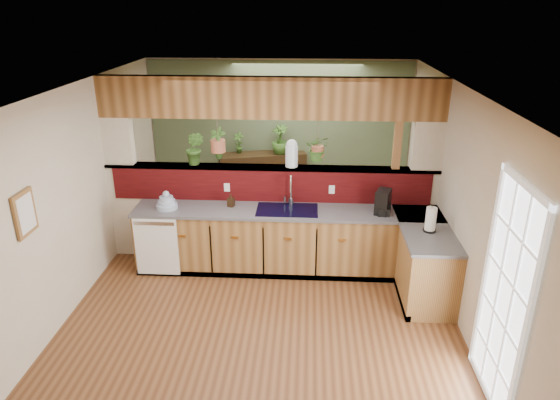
# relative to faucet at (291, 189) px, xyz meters

# --- Properties ---
(ground) EXTENTS (4.60, 7.00, 0.01)m
(ground) POSITION_rel_faucet_xyz_m (-0.29, -1.13, -1.14)
(ground) COLOR brown
(ground) RESTS_ON ground
(ceiling) EXTENTS (4.60, 7.00, 0.01)m
(ceiling) POSITION_rel_faucet_xyz_m (-0.29, -1.13, 1.46)
(ceiling) COLOR brown
(ceiling) RESTS_ON ground
(wall_back) EXTENTS (4.60, 0.02, 2.60)m
(wall_back) POSITION_rel_faucet_xyz_m (-0.29, 2.37, 0.16)
(wall_back) COLOR beige
(wall_back) RESTS_ON ground
(wall_left) EXTENTS (0.02, 7.00, 2.60)m
(wall_left) POSITION_rel_faucet_xyz_m (-2.59, -1.13, 0.16)
(wall_left) COLOR beige
(wall_left) RESTS_ON ground
(wall_right) EXTENTS (0.02, 7.00, 2.60)m
(wall_right) POSITION_rel_faucet_xyz_m (2.01, -1.13, 0.16)
(wall_right) COLOR beige
(wall_right) RESTS_ON ground
(pass_through_partition) EXTENTS (4.60, 0.21, 2.60)m
(pass_through_partition) POSITION_rel_faucet_xyz_m (-0.26, 0.22, 0.05)
(pass_through_partition) COLOR beige
(pass_through_partition) RESTS_ON ground
(pass_through_ledge) EXTENTS (4.60, 0.21, 0.04)m
(pass_through_ledge) POSITION_rel_faucet_xyz_m (-0.29, 0.22, 0.23)
(pass_through_ledge) COLOR brown
(pass_through_ledge) RESTS_ON ground
(header_beam) EXTENTS (4.60, 0.15, 0.55)m
(header_beam) POSITION_rel_faucet_xyz_m (-0.29, 0.22, 1.18)
(header_beam) COLOR brown
(header_beam) RESTS_ON ground
(sage_backwall) EXTENTS (4.55, 0.02, 2.55)m
(sage_backwall) POSITION_rel_faucet_xyz_m (-0.29, 2.35, 0.16)
(sage_backwall) COLOR #4D5E40
(sage_backwall) RESTS_ON ground
(countertop) EXTENTS (4.14, 1.52, 0.90)m
(countertop) POSITION_rel_faucet_xyz_m (0.55, -0.26, -0.69)
(countertop) COLOR brown
(countertop) RESTS_ON ground
(dishwasher) EXTENTS (0.58, 0.03, 0.82)m
(dishwasher) POSITION_rel_faucet_xyz_m (-1.77, -0.47, -0.68)
(dishwasher) COLOR white
(dishwasher) RESTS_ON ground
(navy_sink) EXTENTS (0.82, 0.50, 0.18)m
(navy_sink) POSITION_rel_faucet_xyz_m (-0.04, -0.16, -0.32)
(navy_sink) COLOR black
(navy_sink) RESTS_ON countertop
(french_door) EXTENTS (0.06, 1.02, 2.16)m
(french_door) POSITION_rel_faucet_xyz_m (1.98, -2.43, -0.09)
(french_door) COLOR white
(french_door) RESTS_ON ground
(framed_print) EXTENTS (0.04, 0.35, 0.45)m
(framed_print) POSITION_rel_faucet_xyz_m (-2.56, -1.93, 0.41)
(framed_print) COLOR brown
(framed_print) RESTS_ON wall_left
(faucet) EXTENTS (0.20, 0.20, 0.45)m
(faucet) POSITION_rel_faucet_xyz_m (0.00, 0.00, 0.00)
(faucet) COLOR #B7B7B2
(faucet) RESTS_ON countertop
(dish_stack) EXTENTS (0.29, 0.29, 0.25)m
(dish_stack) POSITION_rel_faucet_xyz_m (-1.66, -0.20, -0.16)
(dish_stack) COLOR #9CABC9
(dish_stack) RESTS_ON countertop
(soap_dispenser) EXTENTS (0.11, 0.11, 0.18)m
(soap_dispenser) POSITION_rel_faucet_xyz_m (-0.81, -0.08, -0.15)
(soap_dispenser) COLOR #362313
(soap_dispenser) RESTS_ON countertop
(coffee_maker) EXTENTS (0.17, 0.28, 0.31)m
(coffee_maker) POSITION_rel_faucet_xyz_m (1.22, -0.19, -0.10)
(coffee_maker) COLOR black
(coffee_maker) RESTS_ON countertop
(paper_towel) EXTENTS (0.15, 0.15, 0.33)m
(paper_towel) POSITION_rel_faucet_xyz_m (1.72, -0.72, -0.09)
(paper_towel) COLOR black
(paper_towel) RESTS_ON countertop
(glass_jar) EXTENTS (0.17, 0.17, 0.38)m
(glass_jar) POSITION_rel_faucet_xyz_m (0.00, 0.22, 0.44)
(glass_jar) COLOR silver
(glass_jar) RESTS_ON pass_through_ledge
(ledge_plant_left) EXTENTS (0.31, 0.27, 0.47)m
(ledge_plant_left) POSITION_rel_faucet_xyz_m (-1.33, 0.22, 0.49)
(ledge_plant_left) COLOR #2E541D
(ledge_plant_left) RESTS_ON pass_through_ledge
(hanging_plant_a) EXTENTS (0.25, 0.20, 0.55)m
(hanging_plant_a) POSITION_rel_faucet_xyz_m (-1.00, 0.22, 0.70)
(hanging_plant_a) COLOR brown
(hanging_plant_a) RESTS_ON header_beam
(hanging_plant_b) EXTENTS (0.32, 0.28, 0.51)m
(hanging_plant_b) POSITION_rel_faucet_xyz_m (0.35, 0.22, 0.67)
(hanging_plant_b) COLOR brown
(hanging_plant_b) RESTS_ON header_beam
(shelving_console) EXTENTS (1.57, 0.77, 1.01)m
(shelving_console) POSITION_rel_faucet_xyz_m (-0.58, 2.12, -0.64)
(shelving_console) COLOR black
(shelving_console) RESTS_ON ground
(shelf_plant_a) EXTENTS (0.22, 0.18, 0.37)m
(shelf_plant_a) POSITION_rel_faucet_xyz_m (-1.00, 2.12, 0.05)
(shelf_plant_a) COLOR #2E541D
(shelf_plant_a) RESTS_ON shelving_console
(shelf_plant_b) EXTENTS (0.37, 0.37, 0.51)m
(shelf_plant_b) POSITION_rel_faucet_xyz_m (-0.27, 2.12, 0.12)
(shelf_plant_b) COLOR #2E541D
(shelf_plant_b) RESTS_ON shelving_console
(floor_plant) EXTENTS (0.70, 0.63, 0.71)m
(floor_plant) POSITION_rel_faucet_xyz_m (0.95, 1.52, -0.78)
(floor_plant) COLOR #2E541D
(floor_plant) RESTS_ON ground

